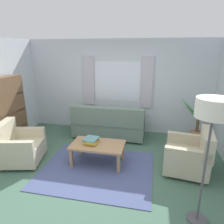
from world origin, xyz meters
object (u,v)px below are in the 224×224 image
(potted_plant, at_px, (198,124))
(armchair_right, at_px, (190,155))
(coffee_table, at_px, (98,146))
(bookshelf, at_px, (11,114))
(standing_lamp, at_px, (213,116))
(book_stack_on_table, at_px, (91,141))
(armchair_left, at_px, (18,147))
(couch, at_px, (109,125))

(potted_plant, bearing_deg, armchair_right, -105.52)
(coffee_table, bearing_deg, bookshelf, 170.07)
(bookshelf, height_order, standing_lamp, standing_lamp)
(book_stack_on_table, height_order, standing_lamp, standing_lamp)
(armchair_left, xyz_separation_m, book_stack_on_table, (1.52, 0.31, 0.14))
(book_stack_on_table, distance_m, standing_lamp, 2.50)
(potted_plant, height_order, standing_lamp, standing_lamp)
(potted_plant, distance_m, bookshelf, 4.62)
(armchair_right, xyz_separation_m, book_stack_on_table, (-1.98, -0.06, 0.14))
(couch, xyz_separation_m, book_stack_on_table, (-0.07, -1.31, 0.13))
(coffee_table, height_order, book_stack_on_table, book_stack_on_table)
(armchair_left, bearing_deg, armchair_right, -97.23)
(couch, distance_m, bookshelf, 2.45)
(book_stack_on_table, bearing_deg, bookshelf, 169.87)
(coffee_table, distance_m, book_stack_on_table, 0.18)
(armchair_right, xyz_separation_m, bookshelf, (-4.13, 0.33, 0.45))
(armchair_right, distance_m, coffee_table, 1.84)
(armchair_left, relative_size, standing_lamp, 0.57)
(book_stack_on_table, relative_size, potted_plant, 0.28)
(coffee_table, relative_size, standing_lamp, 0.62)
(standing_lamp, bearing_deg, coffee_table, 146.59)
(bookshelf, relative_size, standing_lamp, 0.97)
(book_stack_on_table, bearing_deg, standing_lamp, -31.79)
(coffee_table, bearing_deg, potted_plant, 32.53)
(armchair_right, distance_m, potted_plant, 1.39)
(couch, height_order, potted_plant, potted_plant)
(armchair_right, relative_size, potted_plant, 0.77)
(couch, relative_size, standing_lamp, 1.07)
(potted_plant, relative_size, standing_lamp, 0.69)
(coffee_table, xyz_separation_m, book_stack_on_table, (-0.14, 0.02, 0.11))
(couch, relative_size, armchair_right, 2.02)
(armchair_left, xyz_separation_m, potted_plant, (3.87, 1.70, 0.18))
(armchair_right, bearing_deg, standing_lamp, 4.93)
(coffee_table, distance_m, standing_lamp, 2.43)
(armchair_right, distance_m, bookshelf, 4.17)
(couch, height_order, book_stack_on_table, couch)
(armchair_left, distance_m, book_stack_on_table, 1.55)
(couch, relative_size, potted_plant, 1.56)
(couch, height_order, standing_lamp, standing_lamp)
(armchair_left, xyz_separation_m, armchair_right, (3.50, 0.37, 0.00))
(coffee_table, height_order, bookshelf, bookshelf)
(armchair_right, relative_size, book_stack_on_table, 2.78)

